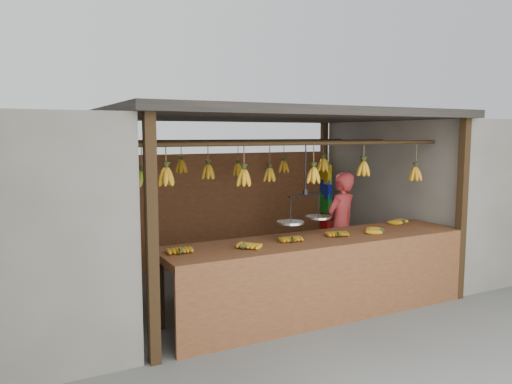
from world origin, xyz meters
TOP-DOWN VIEW (x-y plane):
  - ground at (0.00, 0.00)m, footprint 80.00×80.00m
  - stall at (0.00, 0.33)m, footprint 4.30×3.30m
  - neighbor_right at (3.60, 0.00)m, footprint 3.00×3.00m
  - counter at (0.11, -1.24)m, footprint 3.84×0.87m
  - hanging_bananas at (0.01, -0.00)m, footprint 3.59×2.20m
  - balance_scale at (-0.04, -1.00)m, footprint 0.79×0.45m
  - vendor at (1.20, -0.06)m, footprint 0.65×0.52m
  - bag_bundles at (1.94, 1.35)m, footprint 0.08×0.26m

SIDE VIEW (x-z plane):
  - ground at x=0.00m, z-range 0.00..0.00m
  - counter at x=0.11m, z-range 0.23..1.19m
  - vendor at x=1.20m, z-range 0.00..1.56m
  - bag_bundles at x=1.94m, z-range 0.36..1.60m
  - neighbor_right at x=3.60m, z-range 0.00..2.30m
  - balance_scale at x=-0.04m, z-range 0.70..1.60m
  - hanging_bananas at x=0.01m, z-range 1.41..1.81m
  - stall at x=0.00m, z-range 0.77..3.17m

